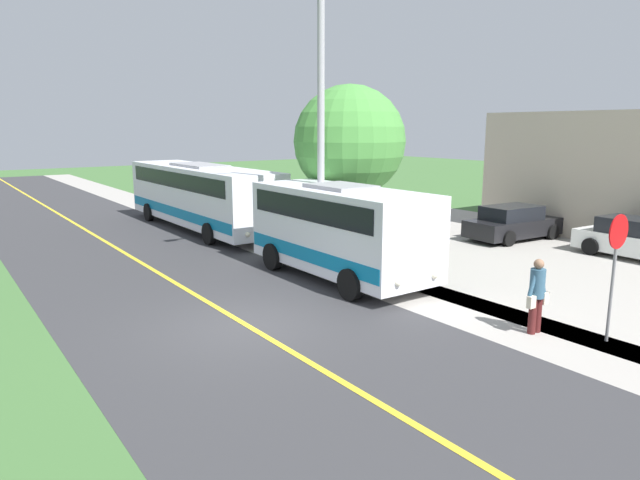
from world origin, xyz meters
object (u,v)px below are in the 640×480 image
at_px(shuttle_bus_front, 340,227).
at_px(transit_bus_rear, 200,193).
at_px(parked_car_far, 640,240).
at_px(tree_curbside, 349,142).
at_px(pedestrian_with_bags, 537,294).
at_px(stop_sign, 616,256).
at_px(street_light_pole, 318,122).
at_px(parked_car_near, 513,223).

xyz_separation_m(shuttle_bus_front, transit_bus_rear, (-0.03, -10.80, 0.04)).
relative_size(parked_car_far, tree_curbside, 0.71).
height_order(pedestrian_with_bags, stop_sign, stop_sign).
xyz_separation_m(stop_sign, street_light_pole, (1.21, -9.50, 2.92)).
bearing_deg(tree_curbside, parked_car_far, 135.84).
distance_m(transit_bus_rear, parked_car_far, 18.33).
bearing_deg(parked_car_near, shuttle_bus_front, 3.94).
bearing_deg(parked_car_near, stop_sign, 45.83).
bearing_deg(parked_car_near, street_light_pole, -6.05).
relative_size(street_light_pole, parked_car_near, 1.98).
relative_size(stop_sign, parked_car_far, 0.64).
relative_size(pedestrian_with_bags, stop_sign, 0.61).
bearing_deg(transit_bus_rear, shuttle_bus_front, 89.85).
xyz_separation_m(pedestrian_with_bags, street_light_pole, (0.34, -8.24, 3.93)).
distance_m(pedestrian_with_bags, parked_car_near, 11.65).
distance_m(transit_bus_rear, stop_sign, 18.69).
bearing_deg(street_light_pole, tree_curbside, -149.07).
distance_m(pedestrian_with_bags, stop_sign, 1.84).
bearing_deg(stop_sign, pedestrian_with_bags, -55.41).
xyz_separation_m(transit_bus_rear, tree_curbside, (-2.83, 7.62, 2.49)).
xyz_separation_m(transit_bus_rear, pedestrian_with_bags, (-0.65, 17.36, -0.72)).
relative_size(shuttle_bus_front, stop_sign, 2.39).
xyz_separation_m(parked_car_near, tree_curbside, (6.95, -2.51, 3.48)).
bearing_deg(parked_car_far, shuttle_bus_front, -21.95).
height_order(stop_sign, tree_curbside, tree_curbside).
height_order(shuttle_bus_front, street_light_pole, street_light_pole).
distance_m(shuttle_bus_front, pedestrian_with_bags, 6.63).
height_order(transit_bus_rear, tree_curbside, tree_curbside).
distance_m(shuttle_bus_front, parked_car_far, 11.34).
height_order(transit_bus_rear, pedestrian_with_bags, transit_bus_rear).
bearing_deg(street_light_pole, stop_sign, 97.27).
bearing_deg(stop_sign, street_light_pole, -82.73).
bearing_deg(transit_bus_rear, parked_car_near, 134.01).
bearing_deg(stop_sign, transit_bus_rear, -85.32).
distance_m(street_light_pole, parked_car_far, 12.46).
distance_m(shuttle_bus_front, transit_bus_rear, 10.80).
relative_size(parked_car_near, parked_car_far, 1.01).
xyz_separation_m(pedestrian_with_bags, tree_curbside, (-2.17, -9.74, 3.21)).
height_order(stop_sign, parked_car_near, stop_sign).
relative_size(transit_bus_rear, parked_car_near, 2.63).
bearing_deg(parked_car_far, stop_sign, 21.95).
bearing_deg(tree_curbside, street_light_pole, 30.93).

